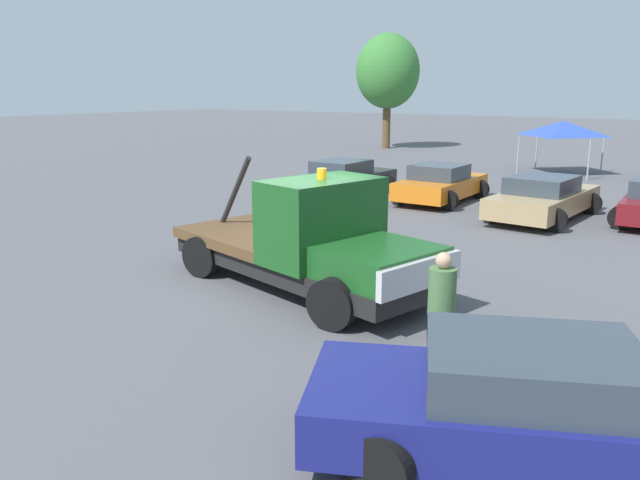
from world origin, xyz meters
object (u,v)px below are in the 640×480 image
object	(u,v)px
person_near_truck	(442,303)
tree_center	(388,72)
parked_car_tan	(543,198)
traffic_cone	(430,259)
canopy_tent_blue	(563,128)
parked_car_orange	(441,184)
tow_truck	(312,244)
foreground_car	(550,407)
parked_car_charcoal	(344,179)

from	to	relation	value
person_near_truck	tree_center	world-z (taller)	tree_center
parked_car_tan	traffic_cone	bearing A→B (deg)	-179.53
canopy_tent_blue	traffic_cone	size ratio (longest dim) A/B	5.71
person_near_truck	tree_center	xyz separation A→B (m)	(-16.63, 29.56, 3.96)
parked_car_orange	traffic_cone	size ratio (longest dim) A/B	7.73
canopy_tent_blue	tree_center	size ratio (longest dim) A/B	0.42
person_near_truck	canopy_tent_blue	bearing A→B (deg)	65.46
person_near_truck	tree_center	bearing A→B (deg)	85.35
tow_truck	traffic_cone	size ratio (longest dim) A/B	11.78
foreground_car	person_near_truck	distance (m)	2.41
foreground_car	traffic_cone	size ratio (longest dim) A/B	10.05
foreground_car	person_near_truck	bearing A→B (deg)	117.20
parked_car_orange	parked_car_tan	distance (m)	3.91
parked_car_charcoal	tree_center	xyz separation A→B (m)	(-7.70, 17.74, 4.31)
foreground_car	tree_center	size ratio (longest dim) A/B	0.75
parked_car_tan	tree_center	distance (m)	23.76
parked_car_charcoal	canopy_tent_blue	bearing A→B (deg)	-22.64
tow_truck	parked_car_orange	size ratio (longest dim) A/B	1.52
foreground_car	person_near_truck	xyz separation A→B (m)	(-1.87, 1.47, 0.35)
tree_center	foreground_car	bearing A→B (deg)	-59.19
parked_car_tan	canopy_tent_blue	world-z (taller)	canopy_tent_blue
foreground_car	tree_center	distance (m)	36.39
person_near_truck	parked_car_charcoal	world-z (taller)	person_near_truck
parked_car_orange	parked_car_tan	size ratio (longest dim) A/B	0.84
canopy_tent_blue	traffic_cone	bearing A→B (deg)	-84.97
tree_center	parked_car_orange	bearing A→B (deg)	-56.54
person_near_truck	parked_car_charcoal	bearing A→B (deg)	93.07
traffic_cone	parked_car_orange	bearing A→B (deg)	111.85
tow_truck	foreground_car	size ratio (longest dim) A/B	1.17
person_near_truck	canopy_tent_blue	xyz separation A→B (m)	(-3.80, 22.76, 1.10)
traffic_cone	tree_center	bearing A→B (deg)	119.99
tow_truck	traffic_cone	bearing A→B (deg)	77.90
person_near_truck	canopy_tent_blue	distance (m)	23.10
tow_truck	parked_car_orange	xyz separation A→B (m)	(-1.94, 10.75, -0.32)
tow_truck	parked_car_tan	xyz separation A→B (m)	(1.84, 9.76, -0.31)
tow_truck	parked_car_charcoal	world-z (taller)	tow_truck
person_near_truck	canopy_tent_blue	size ratio (longest dim) A/B	0.55
foreground_car	traffic_cone	world-z (taller)	foreground_car
parked_car_orange	tree_center	distance (m)	20.76
parked_car_charcoal	parked_car_orange	distance (m)	3.59
parked_car_tan	canopy_tent_blue	bearing A→B (deg)	15.74
tow_truck	person_near_truck	bearing A→B (deg)	-14.32
foreground_car	parked_car_charcoal	bearing A→B (deg)	104.52
foreground_car	tree_center	world-z (taller)	tree_center
tow_truck	parked_car_orange	distance (m)	10.93
parked_car_charcoal	tow_truck	bearing A→B (deg)	-148.83
person_near_truck	traffic_cone	xyz separation A→B (m)	(-2.20, 4.54, -0.75)
canopy_tent_blue	tow_truck	bearing A→B (deg)	-89.16
foreground_car	parked_car_orange	size ratio (longest dim) A/B	1.30
foreground_car	canopy_tent_blue	world-z (taller)	canopy_tent_blue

